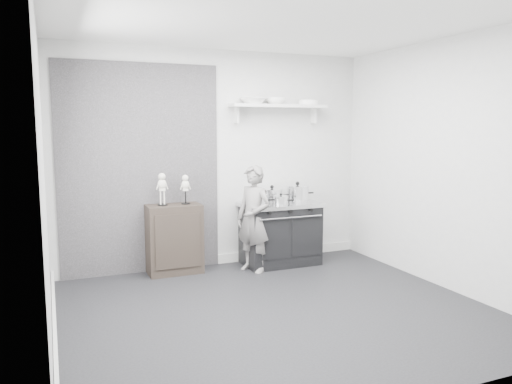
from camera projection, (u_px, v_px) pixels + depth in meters
ground at (276, 310)px, 4.81m from camera, size 4.00×4.00×0.00m
room_shell at (262, 139)px, 4.70m from camera, size 4.02×3.62×2.71m
wall_shelf at (278, 107)px, 6.39m from camera, size 1.30×0.26×0.24m
stove at (280, 233)px, 6.39m from camera, size 0.99×0.62×0.80m
side_cabinet at (174, 239)px, 6.00m from camera, size 0.64×0.37×0.83m
child at (254, 219)px, 6.03m from camera, size 0.50×0.56×1.30m
pot_front_left at (258, 200)px, 6.11m from camera, size 0.33×0.24×0.18m
pot_back_left at (272, 195)px, 6.42m from camera, size 0.36×0.28×0.22m
pot_back_right at (297, 193)px, 6.50m from camera, size 0.39×0.30×0.25m
pot_front_center at (281, 200)px, 6.16m from camera, size 0.27×0.18×0.15m
skeleton_full at (162, 187)px, 5.86m from camera, size 0.12×0.08×0.44m
skeleton_torso at (185, 187)px, 5.97m from camera, size 0.11×0.07×0.41m
bowl_large at (253, 101)px, 6.24m from camera, size 0.32×0.32×0.08m
bowl_small at (275, 101)px, 6.35m from camera, size 0.26×0.26×0.08m
plate_stack at (309, 103)px, 6.54m from camera, size 0.27×0.27×0.06m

